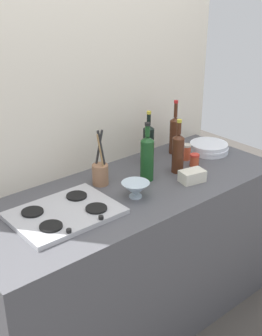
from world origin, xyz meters
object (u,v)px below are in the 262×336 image
(condiment_jar_front, at_px, (186,152))
(stovetop_hob, at_px, (65,213))
(wine_bottle_leftmost, at_px, (178,152))
(wine_bottle_rightmost, at_px, (148,143))
(butter_dish, at_px, (192,176))
(condiment_jar_rear, at_px, (194,160))
(plate_stack, at_px, (209,148))
(utensil_crock, at_px, (100,172))
(wine_bottle_mid_right, at_px, (175,134))
(wine_bottle_mid_left, at_px, (147,157))
(mixing_bowl, at_px, (135,189))

(condiment_jar_front, bearing_deg, stovetop_hob, -173.97)
(wine_bottle_leftmost, bearing_deg, wine_bottle_rightmost, 101.86)
(butter_dish, relative_size, condiment_jar_rear, 1.82)
(plate_stack, height_order, wine_bottle_leftmost, wine_bottle_leftmost)
(condiment_jar_front, bearing_deg, utensil_crock, 174.01)
(plate_stack, height_order, butter_dish, butter_dish)
(wine_bottle_mid_right, bearing_deg, wine_bottle_leftmost, -131.76)
(stovetop_hob, distance_m, wine_bottle_mid_left, 0.58)
(wine_bottle_rightmost, distance_m, condiment_jar_rear, 0.29)
(wine_bottle_leftmost, height_order, wine_bottle_rightmost, wine_bottle_rightmost)
(mixing_bowl, bearing_deg, stovetop_hob, 168.65)
(butter_dish, bearing_deg, stovetop_hob, 169.35)
(utensil_crock, xyz_separation_m, condiment_jar_rear, (0.57, -0.16, -0.03))
(stovetop_hob, xyz_separation_m, wine_bottle_rightmost, (0.72, 0.21, 0.11))
(plate_stack, height_order, utensil_crock, utensil_crock)
(wine_bottle_mid_left, relative_size, condiment_jar_front, 3.38)
(condiment_jar_front, bearing_deg, wine_bottle_mid_left, -171.43)
(plate_stack, height_order, condiment_jar_front, condiment_jar_front)
(wine_bottle_mid_right, height_order, condiment_jar_rear, wine_bottle_mid_right)
(condiment_jar_rear, bearing_deg, stovetop_hob, 179.86)
(utensil_crock, bearing_deg, wine_bottle_mid_left, -27.59)
(wine_bottle_rightmost, bearing_deg, condiment_jar_front, -26.88)
(stovetop_hob, bearing_deg, wine_bottle_mid_right, 13.00)
(condiment_jar_front, bearing_deg, plate_stack, -4.38)
(wine_bottle_leftmost, xyz_separation_m, condiment_jar_rear, (0.14, -0.01, -0.08))
(plate_stack, xyz_separation_m, wine_bottle_rightmost, (-0.41, 0.12, 0.10))
(condiment_jar_front, bearing_deg, mixing_bowl, -162.69)
(condiment_jar_front, bearing_deg, condiment_jar_rear, -109.35)
(butter_dish, bearing_deg, wine_bottle_mid_right, 58.09)
(mixing_bowl, bearing_deg, plate_stack, 11.92)
(plate_stack, height_order, mixing_bowl, mixing_bowl)
(wine_bottle_mid_right, relative_size, mixing_bowl, 2.35)
(mixing_bowl, height_order, utensil_crock, utensil_crock)
(wine_bottle_leftmost, relative_size, mixing_bowl, 2.16)
(plate_stack, bearing_deg, mixing_bowl, -168.08)
(wine_bottle_leftmost, bearing_deg, wine_bottle_mid_right, 48.24)
(condiment_jar_front, bearing_deg, wine_bottle_mid_right, 80.41)
(wine_bottle_mid_left, xyz_separation_m, butter_dish, (0.17, -0.18, -0.10))
(plate_stack, xyz_separation_m, wine_bottle_mid_left, (-0.57, -0.04, 0.10))
(wine_bottle_mid_left, xyz_separation_m, utensil_crock, (-0.23, 0.12, -0.06))
(butter_dish, height_order, condiment_jar_front, condiment_jar_front)
(stovetop_hob, distance_m, wine_bottle_rightmost, 0.76)
(butter_dish, xyz_separation_m, condiment_jar_rear, (0.17, 0.14, 0.00))
(stovetop_hob, bearing_deg, mixing_bowl, -11.35)
(wine_bottle_leftmost, height_order, condiment_jar_rear, wine_bottle_leftmost)
(wine_bottle_leftmost, bearing_deg, utensil_crock, 160.05)
(wine_bottle_mid_left, relative_size, wine_bottle_rightmost, 1.02)
(stovetop_hob, bearing_deg, wine_bottle_mid_left, 4.32)
(plate_stack, xyz_separation_m, wine_bottle_mid_right, (-0.18, 0.14, 0.10))
(wine_bottle_rightmost, distance_m, mixing_bowl, 0.45)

